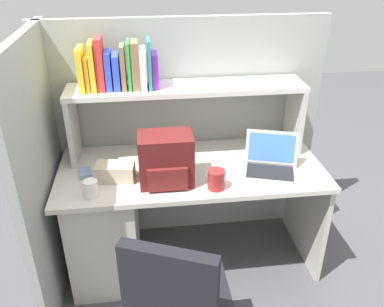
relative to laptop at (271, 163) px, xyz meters
The scene contains 12 objects.
ground_plane 0.91m from the laptop, 167.67° to the left, with size 8.00×8.00×0.00m, color #4C4C51.
desk 0.94m from the laptop, behind, with size 1.60×0.70×0.73m.
cubicle_partition_rear 0.67m from the laptop, 133.94° to the left, with size 1.84×0.05×1.55m, color #939991.
cubicle_partition_left 1.32m from the laptop, behind, with size 0.05×1.06×1.55m, color #939991.
overhead_hutch 0.63m from the laptop, 146.99° to the left, with size 1.44×0.28×0.45m.
reference_books_on_shelf 1.06m from the laptop, 160.79° to the left, with size 0.45×0.18×0.30m.
laptop is the anchor object (origin of this frame).
backpack 0.63m from the laptop, behind, with size 0.30×0.23×0.29m.
computer_mouse 1.09m from the laptop, behind, with size 0.06×0.10×0.03m, color #7299C6.
paper_cup 1.04m from the laptop, behind, with size 0.08×0.08×0.09m, color white.
tissue_box 0.91m from the laptop, behind, with size 0.22×0.12×0.10m, color #BFB299.
snack_canister 0.38m from the laptop, 157.30° to the right, with size 0.10×0.10×0.11m, color maroon.
Camera 1 is at (-0.26, -2.11, 1.97)m, focal length 37.77 mm.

